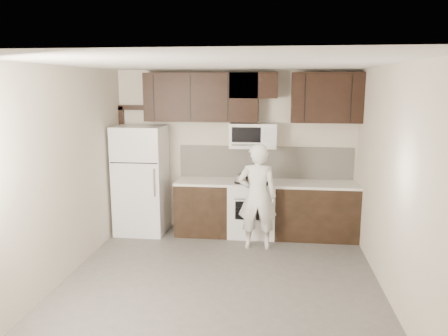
% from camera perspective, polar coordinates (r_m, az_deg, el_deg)
% --- Properties ---
extents(floor, '(4.50, 4.50, 0.00)m').
position_cam_1_polar(floor, '(5.63, -0.63, -15.14)').
color(floor, '#565350').
rests_on(floor, ground).
extents(back_wall, '(4.00, 0.00, 4.00)m').
position_cam_1_polar(back_wall, '(7.38, 1.54, 2.17)').
color(back_wall, beige).
rests_on(back_wall, ground).
extents(ceiling, '(4.50, 4.50, 0.00)m').
position_cam_1_polar(ceiling, '(5.06, -0.69, 13.49)').
color(ceiling, white).
rests_on(ceiling, back_wall).
extents(counter_run, '(2.95, 0.64, 0.91)m').
position_cam_1_polar(counter_run, '(7.24, 6.07, -5.31)').
color(counter_run, black).
rests_on(counter_run, floor).
extents(stove, '(0.76, 0.66, 0.94)m').
position_cam_1_polar(stove, '(7.25, 3.66, -5.22)').
color(stove, white).
rests_on(stove, floor).
extents(backsplash, '(2.90, 0.02, 0.54)m').
position_cam_1_polar(backsplash, '(7.37, 5.40, 0.77)').
color(backsplash, beige).
rests_on(backsplash, counter_run).
extents(upper_cabinets, '(3.48, 0.35, 0.78)m').
position_cam_1_polar(upper_cabinets, '(7.11, 3.15, 9.37)').
color(upper_cabinets, black).
rests_on(upper_cabinets, back_wall).
extents(microwave, '(0.76, 0.42, 0.40)m').
position_cam_1_polar(microwave, '(7.13, 3.83, 4.27)').
color(microwave, white).
rests_on(microwave, upper_cabinets).
extents(refrigerator, '(0.80, 0.76, 1.80)m').
position_cam_1_polar(refrigerator, '(7.41, -10.75, -1.52)').
color(refrigerator, white).
rests_on(refrigerator, floor).
extents(door_trim, '(0.50, 0.08, 2.12)m').
position_cam_1_polar(door_trim, '(7.76, -12.75, 1.57)').
color(door_trim, black).
rests_on(door_trim, floor).
extents(saucepan, '(0.30, 0.18, 0.17)m').
position_cam_1_polar(saucepan, '(6.99, 2.19, -1.43)').
color(saucepan, silver).
rests_on(saucepan, stove).
extents(baking_tray, '(0.44, 0.36, 0.02)m').
position_cam_1_polar(baking_tray, '(6.96, 4.23, -1.99)').
color(baking_tray, black).
rests_on(baking_tray, counter_run).
extents(pizza, '(0.31, 0.31, 0.02)m').
position_cam_1_polar(pizza, '(6.96, 4.24, -1.84)').
color(pizza, beige).
rests_on(pizza, baking_tray).
extents(person, '(0.60, 0.41, 1.62)m').
position_cam_1_polar(person, '(6.59, 4.36, -3.73)').
color(person, white).
rests_on(person, floor).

